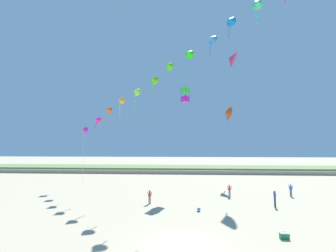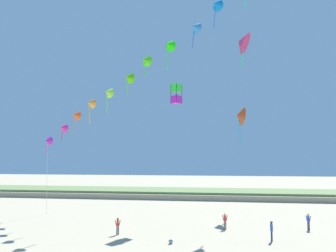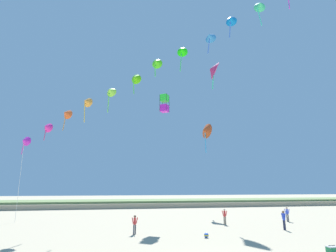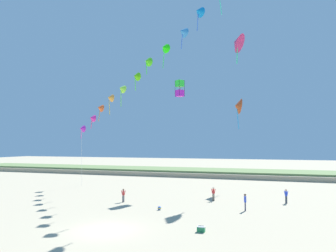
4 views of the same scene
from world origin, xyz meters
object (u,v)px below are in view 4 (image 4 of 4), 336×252
Objects in this scene: person_near_left at (286,195)px; beach_cooler at (201,229)px; large_kite_mid_trail at (237,43)px; large_kite_high_solo at (238,106)px; person_far_left at (213,193)px; beach_ball at (159,208)px; person_mid_center at (123,194)px; large_kite_low_lead at (180,88)px; person_near_right at (245,201)px.

person_near_left is 15.13m from beach_cooler.
large_kite_mid_trail is 7.66× the size of beach_cooler.
large_kite_high_solo is at bearing 95.41° from large_kite_mid_trail.
person_far_left is 7.82m from beach_ball.
large_kite_high_solo reaches higher than person_far_left.
person_near_left is at bearing 63.48° from beach_cooler.
large_kite_high_solo is at bearing 69.84° from beach_ball.
beach_cooler is at bearing -39.20° from person_mid_center.
large_kite_low_lead reaches higher than large_kite_high_solo.
large_kite_high_solo is (-0.31, 3.31, -8.57)m from large_kite_mid_trail.
person_mid_center is 5.88m from beach_ball.
large_kite_low_lead is at bearing 95.48° from beach_ball.
large_kite_low_lead is 0.49× the size of large_kite_high_solo.
large_kite_mid_trail reaches higher than person_near_left.
large_kite_mid_trail reaches higher than large_kite_high_solo.
person_mid_center is 0.32× the size of large_kite_high_solo.
person_near_left reaches higher than beach_cooler.
large_kite_high_solo is 12.94× the size of beach_ball.
large_kite_high_solo is (2.00, 10.70, 11.33)m from person_far_left.
beach_cooler is at bearing -48.39° from beach_ball.
person_far_left is at bearing 95.15° from beach_cooler.
person_near_right is 0.38× the size of large_kite_mid_trail.
person_far_left is at bearing 56.42° from beach_ball.
large_kite_mid_trail is at bearing 16.67° from large_kite_low_lead.
large_kite_mid_trail reaches higher than person_far_left.
large_kite_high_solo is at bearing 96.88° from person_near_right.
person_near_right reaches higher than beach_cooler.
beach_ball is at bearing -123.58° from person_far_left.
beach_ball is at bearing 131.61° from beach_cooler.
beach_cooler is 1.59× the size of beach_ball.
person_far_left is 12.69m from beach_cooler.
beach_cooler is at bearing -69.67° from large_kite_low_lead.
beach_ball is at bearing -148.75° from person_near_left.
large_kite_low_lead is (-13.30, 4.16, 13.43)m from person_near_left.
person_far_left reaches higher than beach_cooler.
large_kite_mid_trail reaches higher than beach_cooler.
person_near_right is at bearing 72.01° from beach_cooler.
large_kite_high_solo is at bearing 51.67° from person_mid_center.
beach_ball is (5.23, -2.58, -0.68)m from person_mid_center.
person_near_right is at bearing 14.70° from beach_ball.
beach_cooler is at bearing -92.13° from large_kite_high_solo.
large_kite_high_solo is 21.92m from beach_ball.
beach_cooler is at bearing -93.37° from large_kite_mid_trail.
person_near_right is 0.73× the size of large_kite_low_lead.
person_mid_center is at bearing -164.54° from person_near_left.
person_far_left is at bearing -100.61° from large_kite_high_solo.
large_kite_low_lead reaches higher than person_near_left.
person_mid_center is 4.12× the size of beach_ball.
person_far_left is 0.69× the size of large_kite_low_lead.
person_far_left is at bearing 22.28° from person_mid_center.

